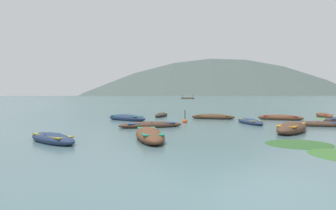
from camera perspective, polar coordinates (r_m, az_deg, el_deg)
ground_plane at (r=1506.06m, az=3.39°, el=1.91°), size 6000.00×6000.00×0.00m
mountain_1 at (r=1925.79m, az=-19.98°, el=7.79°), size 1229.59×1229.59×401.48m
mountain_2 at (r=1678.03m, az=6.58°, el=12.06°), size 1639.15×1639.15×591.81m
mountain_3 at (r=1950.29m, az=23.05°, el=6.33°), size 1197.28×1197.28×310.17m
rowboat_0 at (r=17.58m, az=23.74°, el=-4.29°), size 3.40×4.26×0.72m
rowboat_1 at (r=18.48m, az=-3.48°, el=-4.05°), size 4.35×2.41×0.48m
rowboat_2 at (r=25.89m, az=21.73°, el=-2.40°), size 3.81×2.36×0.56m
rowboat_3 at (r=25.32m, az=9.06°, el=-2.38°), size 3.98×2.02×0.56m
rowboat_4 at (r=27.66m, az=-1.34°, el=-2.04°), size 1.49×3.18×0.48m
rowboat_5 at (r=13.59m, az=-22.32°, el=-6.31°), size 3.25×2.80×0.53m
rowboat_9 at (r=13.56m, az=-3.75°, el=-6.04°), size 2.31×4.66×0.65m
rowboat_10 at (r=30.68m, az=29.00°, el=-1.87°), size 1.11×3.34×0.51m
rowboat_11 at (r=23.86m, az=-8.35°, el=-2.60°), size 4.04×3.26×0.62m
rowboat_12 at (r=21.55m, az=27.91°, el=-3.44°), size 3.54×1.54×0.45m
rowboat_13 at (r=21.68m, az=16.22°, el=-3.25°), size 1.78×3.60×0.46m
ferry_0 at (r=164.21m, az=3.98°, el=1.41°), size 7.78×3.38×2.54m
mooring_buoy at (r=21.53m, az=3.44°, el=-3.33°), size 0.39×0.39×1.09m
weed_patch_0 at (r=13.39m, az=24.91°, el=-7.19°), size 3.22×2.97×0.14m
weed_patch_1 at (r=28.67m, az=29.54°, el=-2.46°), size 2.38×2.28×0.14m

